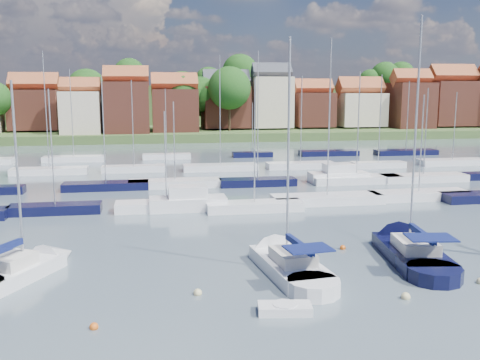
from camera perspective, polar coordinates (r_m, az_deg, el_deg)
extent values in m
plane|color=#495B64|center=(69.50, -2.35, 0.56)|extent=(260.00, 260.00, 0.00)
cube|color=silver|center=(34.22, -22.44, -9.30)|extent=(4.80, 6.17, 1.20)
cone|color=silver|center=(36.84, -18.78, -7.75)|extent=(3.41, 3.58, 2.38)
cube|color=silver|center=(33.66, -22.99, -7.95)|extent=(2.60, 2.89, 0.70)
cylinder|color=#B2B2B7|center=(33.16, -22.64, 0.60)|extent=(0.14, 0.14, 10.60)
cylinder|color=#B2B2B7|center=(32.86, -24.01, -6.90)|extent=(1.59, 2.85, 0.10)
cube|color=#0E174A|center=(32.82, -24.02, -6.64)|extent=(1.69, 2.81, 0.35)
cube|color=silver|center=(32.73, 5.30, -9.45)|extent=(3.72, 7.34, 1.20)
cone|color=silver|center=(36.67, 2.78, -7.31)|extent=(3.31, 3.74, 2.94)
cylinder|color=silver|center=(29.68, 7.82, -11.54)|extent=(3.25, 3.25, 1.20)
cube|color=silver|center=(32.00, 5.65, -8.11)|extent=(2.38, 3.15, 0.70)
cylinder|color=#B2B2B7|center=(31.60, 5.18, 3.15)|extent=(0.14, 0.14, 13.06)
cylinder|color=#B2B2B7|center=(30.89, 6.35, -7.13)|extent=(0.55, 3.90, 0.10)
cube|color=#0E174A|center=(30.84, 6.36, -6.86)|extent=(0.72, 3.73, 0.35)
cube|color=#0E174A|center=(29.68, 7.30, -7.24)|extent=(2.68, 2.04, 0.08)
cube|color=black|center=(36.73, 17.83, -7.75)|extent=(4.30, 8.08, 1.20)
cone|color=black|center=(41.12, 15.67, -5.79)|extent=(3.72, 4.17, 3.21)
cylinder|color=black|center=(33.30, 19.99, -9.67)|extent=(3.64, 3.64, 1.20)
cube|color=silver|center=(35.98, 18.19, -6.55)|extent=(2.69, 3.50, 0.70)
cylinder|color=#B2B2B7|center=(35.76, 18.21, 4.68)|extent=(0.14, 0.14, 14.58)
cylinder|color=#B2B2B7|center=(34.79, 18.84, -5.68)|extent=(0.72, 4.24, 0.10)
cube|color=#0E174A|center=(34.75, 18.85, -5.44)|extent=(0.89, 4.06, 0.35)
cube|color=#0E174A|center=(33.46, 19.67, -5.80)|extent=(2.98, 2.30, 0.08)
cube|color=silver|center=(27.27, 4.79, -13.59)|extent=(2.80, 1.60, 0.52)
cylinder|color=silver|center=(27.21, 4.80, -13.31)|extent=(1.23, 1.23, 0.33)
sphere|color=#D85914|center=(26.50, -15.31, -15.07)|extent=(0.41, 0.41, 0.41)
sphere|color=beige|center=(29.55, -4.53, -12.10)|extent=(0.47, 0.47, 0.47)
sphere|color=beige|center=(30.25, 17.24, -11.99)|extent=(0.49, 0.49, 0.49)
sphere|color=#D85914|center=(38.01, 10.91, -7.26)|extent=(0.41, 0.41, 0.41)
cube|color=black|center=(50.51, -19.10, -3.00)|extent=(8.01, 2.24, 1.00)
cylinder|color=#B2B2B7|center=(49.64, -19.45, 3.30)|extent=(0.12, 0.12, 10.16)
cube|color=silver|center=(49.46, -7.85, -2.82)|extent=(9.22, 2.58, 1.00)
cylinder|color=#B2B2B7|center=(48.69, -7.97, 2.47)|extent=(0.12, 0.12, 8.18)
cube|color=silver|center=(48.76, 1.54, -2.91)|extent=(8.78, 2.46, 1.00)
cylinder|color=#B2B2B7|center=(47.82, 1.58, 4.16)|extent=(0.12, 0.12, 11.06)
cube|color=silver|center=(52.64, 9.26, -2.10)|extent=(10.79, 3.02, 1.00)
cylinder|color=#B2B2B7|center=(51.64, 9.50, 6.56)|extent=(0.12, 0.12, 14.87)
cube|color=silver|center=(56.82, 18.50, -1.61)|extent=(10.13, 2.84, 1.00)
cylinder|color=#B2B2B7|center=(56.08, 18.79, 3.71)|extent=(0.12, 0.12, 9.59)
cube|color=silver|center=(49.32, -5.57, -2.63)|extent=(7.00, 2.60, 1.40)
cube|color=silver|center=(49.10, -5.59, -1.37)|extent=(3.50, 2.20, 1.30)
cube|color=black|center=(60.87, -14.10, -0.68)|extent=(9.30, 2.60, 1.00)
cylinder|color=#B2B2B7|center=(60.11, -14.35, 5.18)|extent=(0.12, 0.12, 11.48)
cube|color=silver|center=(61.09, -6.95, -0.42)|extent=(10.40, 2.91, 1.00)
cylinder|color=#B2B2B7|center=(60.44, -7.04, 4.14)|extent=(0.12, 0.12, 8.77)
cube|color=black|center=(61.50, 1.88, -0.29)|extent=(8.80, 2.46, 1.00)
cylinder|color=#B2B2B7|center=(60.66, 1.92, 6.86)|extent=(0.12, 0.12, 14.33)
cube|color=silver|center=(64.78, 12.30, 0.00)|extent=(10.73, 3.00, 1.00)
cylinder|color=#B2B2B7|center=(64.04, 12.51, 5.81)|extent=(0.12, 0.12, 12.14)
cube|color=silver|center=(68.18, 18.95, 0.17)|extent=(10.48, 2.93, 1.00)
cylinder|color=#B2B2B7|center=(67.53, 19.21, 4.89)|extent=(0.12, 0.12, 10.28)
cube|color=silver|center=(64.84, 10.44, 0.21)|extent=(7.00, 2.60, 1.40)
cube|color=silver|center=(64.68, 10.47, 1.17)|extent=(3.50, 2.20, 1.30)
cube|color=silver|center=(74.26, -19.65, 0.87)|extent=(9.71, 2.72, 1.00)
cylinder|color=#B2B2B7|center=(73.55, -20.00, 6.99)|extent=(0.12, 0.12, 14.88)
cube|color=silver|center=(73.41, -11.22, 1.15)|extent=(8.49, 2.38, 1.00)
cylinder|color=#B2B2B7|center=(72.78, -11.38, 5.95)|extent=(0.12, 0.12, 11.31)
cube|color=silver|center=(73.25, -2.11, 1.31)|extent=(10.16, 2.85, 1.00)
cylinder|color=#B2B2B7|center=(72.53, -2.15, 7.41)|extent=(0.12, 0.12, 14.59)
cube|color=silver|center=(75.66, 6.46, 1.52)|extent=(9.53, 2.67, 1.00)
cylinder|color=#B2B2B7|center=(75.03, 6.55, 6.41)|extent=(0.12, 0.12, 11.91)
cube|color=silver|center=(78.11, 14.52, 1.53)|extent=(7.62, 2.13, 1.00)
cylinder|color=#B2B2B7|center=(77.50, 14.72, 6.34)|extent=(0.12, 0.12, 12.13)
cube|color=silver|center=(84.65, 21.70, 1.76)|extent=(10.17, 2.85, 1.00)
cylinder|color=#B2B2B7|center=(84.15, 21.93, 5.38)|extent=(0.12, 0.12, 9.73)
cube|color=silver|center=(86.12, -17.29, 2.13)|extent=(9.24, 2.59, 1.00)
cylinder|color=#B2B2B7|center=(85.54, -17.52, 6.83)|extent=(0.12, 0.12, 13.17)
cube|color=silver|center=(86.09, -7.83, 2.47)|extent=(7.57, 2.12, 1.00)
cylinder|color=#B2B2B7|center=(85.58, -7.91, 6.21)|extent=(0.12, 0.12, 10.24)
cube|color=black|center=(87.77, 1.33, 2.69)|extent=(6.58, 1.84, 1.00)
cylinder|color=#B2B2B7|center=(87.34, 1.34, 5.63)|extent=(0.12, 0.12, 8.01)
cube|color=black|center=(91.06, 9.44, 2.82)|extent=(9.92, 2.78, 1.00)
cylinder|color=#B2B2B7|center=(90.56, 9.54, 6.56)|extent=(0.12, 0.12, 10.92)
cube|color=black|center=(95.29, 17.26, 2.81)|extent=(10.55, 2.95, 1.00)
cylinder|color=#B2B2B7|center=(94.80, 17.45, 6.57)|extent=(0.12, 0.12, 11.51)
cube|color=#405A2D|center=(145.74, -6.17, 5.38)|extent=(200.00, 70.00, 3.00)
cube|color=#405A2D|center=(170.42, -6.71, 7.55)|extent=(200.00, 60.00, 14.00)
cube|color=brown|center=(128.44, -20.96, 7.04)|extent=(10.37, 9.97, 8.73)
cube|color=#994D2C|center=(128.38, -21.11, 9.55)|extent=(10.57, 5.13, 5.13)
cube|color=beige|center=(118.06, -16.55, 6.87)|extent=(8.09, 8.80, 8.96)
cube|color=#994D2C|center=(117.96, -16.68, 9.52)|extent=(8.25, 4.00, 4.00)
cube|color=brown|center=(118.20, -11.96, 7.55)|extent=(9.36, 10.17, 10.97)
cube|color=#994D2C|center=(118.17, -12.07, 10.76)|extent=(9.54, 4.63, 4.63)
cube|color=brown|center=(119.96, -6.95, 7.34)|extent=(9.90, 8.56, 9.42)
cube|color=#994D2C|center=(119.88, -7.01, 10.17)|extent=(10.10, 4.90, 4.90)
cube|color=brown|center=(126.05, -1.50, 7.80)|extent=(10.59, 8.93, 9.49)
cube|color=#383A42|center=(126.01, -1.51, 10.55)|extent=(10.80, 5.24, 5.24)
cube|color=beige|center=(127.11, 3.35, 8.29)|extent=(9.01, 8.61, 11.65)
cube|color=#383A42|center=(127.14, 3.38, 11.41)|extent=(9.19, 4.46, 4.46)
cube|color=brown|center=(131.04, 7.73, 7.46)|extent=(9.10, 9.34, 8.00)
cube|color=#994D2C|center=(130.95, 7.78, 9.70)|extent=(9.28, 4.50, 4.50)
cube|color=beige|center=(134.61, 12.61, 7.35)|extent=(10.86, 9.59, 7.88)
cube|color=#994D2C|center=(134.53, 12.70, 9.59)|extent=(11.07, 5.37, 5.37)
cube|color=brown|center=(137.05, 17.67, 7.56)|extent=(9.18, 9.96, 10.97)
cube|color=#994D2C|center=(137.03, 17.81, 10.32)|extent=(9.36, 4.54, 4.54)
cube|color=brown|center=(143.70, 21.54, 7.62)|extent=(11.39, 9.67, 10.76)
cube|color=#994D2C|center=(143.71, 21.70, 10.31)|extent=(11.62, 5.64, 5.64)
cylinder|color=#382619|center=(157.78, 15.09, 8.41)|extent=(0.50, 0.50, 4.47)
sphere|color=#25541A|center=(157.81, 15.19, 10.61)|extent=(8.18, 8.18, 8.18)
cylinder|color=#382619|center=(124.81, -4.02, 6.33)|extent=(0.50, 0.50, 4.46)
sphere|color=#25541A|center=(124.61, -4.05, 9.11)|extent=(8.15, 8.15, 8.15)
cylinder|color=#382619|center=(143.77, -0.01, 8.68)|extent=(0.50, 0.50, 5.15)
sphere|color=#25541A|center=(143.83, -0.02, 11.46)|extent=(9.41, 9.41, 9.41)
cylinder|color=#382619|center=(144.52, -11.64, 8.53)|extent=(0.50, 0.50, 4.56)
sphere|color=#25541A|center=(144.56, -11.73, 10.98)|extent=(8.34, 8.34, 8.34)
cylinder|color=#382619|center=(134.33, -15.90, 6.37)|extent=(0.50, 0.50, 5.15)
sphere|color=#25541A|center=(134.16, -16.04, 9.35)|extent=(9.42, 9.42, 9.42)
cylinder|color=#382619|center=(138.80, -22.25, 7.19)|extent=(0.50, 0.50, 3.42)
sphere|color=#25541A|center=(138.73, -22.37, 9.10)|extent=(6.26, 6.26, 6.26)
cylinder|color=#382619|center=(134.87, 0.00, 6.45)|extent=(0.50, 0.50, 3.77)
sphere|color=#25541A|center=(134.69, 0.00, 8.62)|extent=(6.89, 6.89, 6.89)
cylinder|color=#382619|center=(120.52, -1.13, 6.42)|extent=(0.50, 0.50, 5.21)
sphere|color=#25541A|center=(120.33, -1.14, 9.78)|extent=(9.53, 9.53, 9.53)
cylinder|color=#382619|center=(147.83, 19.07, 6.05)|extent=(0.50, 0.50, 2.97)
sphere|color=#25541A|center=(147.68, 19.15, 7.61)|extent=(5.44, 5.44, 5.44)
cylinder|color=#382619|center=(122.27, -6.09, 6.32)|extent=(0.50, 0.50, 4.84)
sphere|color=#25541A|center=(122.08, -6.14, 9.40)|extent=(8.85, 8.85, 8.85)
cylinder|color=#382619|center=(156.33, 13.67, 8.33)|extent=(0.50, 0.50, 3.72)
sphere|color=#25541A|center=(156.32, 13.75, 10.18)|extent=(6.80, 6.80, 6.80)
cylinder|color=#382619|center=(137.51, 17.67, 6.12)|extent=(0.50, 0.50, 4.05)
sphere|color=#25541A|center=(137.33, 17.78, 8.40)|extent=(7.40, 7.40, 7.40)
cylinder|color=#382619|center=(142.26, -3.36, 8.38)|extent=(0.50, 0.50, 3.93)
sphere|color=#25541A|center=(142.25, -3.38, 10.53)|extent=(7.19, 7.19, 7.19)
cylinder|color=#382619|center=(134.33, 7.50, 6.37)|extent=(0.50, 0.50, 3.82)
sphere|color=#25541A|center=(134.14, 7.54, 8.58)|extent=(6.99, 6.99, 6.99)
cylinder|color=#382619|center=(121.79, -13.77, 5.77)|extent=(0.50, 0.50, 3.48)
sphere|color=#25541A|center=(121.58, -13.86, 7.99)|extent=(6.37, 6.37, 6.37)
cylinder|color=#382619|center=(146.84, 17.32, 6.12)|extent=(0.50, 0.50, 2.99)
sphere|color=#25541A|center=(146.68, 17.40, 7.70)|extent=(5.46, 5.46, 5.46)
cylinder|color=#382619|center=(127.95, -4.09, 6.14)|extent=(0.50, 0.50, 3.25)
sphere|color=#25541A|center=(127.76, -4.11, 8.11)|extent=(5.94, 5.94, 5.94)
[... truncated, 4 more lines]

